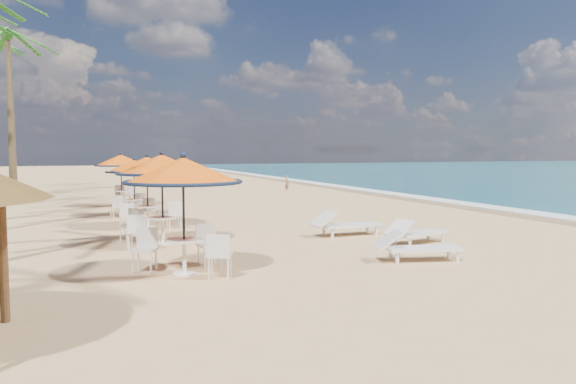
# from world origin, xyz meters

# --- Properties ---
(ground) EXTENTS (160.00, 160.00, 0.00)m
(ground) POSITION_xyz_m (0.00, 0.00, 0.00)
(ground) COLOR tan
(ground) RESTS_ON ground
(foam_strip) EXTENTS (1.20, 140.00, 0.04)m
(foam_strip) POSITION_xyz_m (9.30, 10.00, 0.00)
(foam_strip) COLOR white
(foam_strip) RESTS_ON ground
(wetsand_band) EXTENTS (1.40, 140.00, 0.02)m
(wetsand_band) POSITION_xyz_m (8.40, 10.00, 0.00)
(wetsand_band) COLOR olive
(wetsand_band) RESTS_ON ground
(station_0) EXTENTS (2.32, 2.32, 2.42)m
(station_0) POSITION_xyz_m (-5.25, -0.09, 1.77)
(station_0) COLOR black
(station_0) RESTS_ON ground
(station_1) EXTENTS (2.34, 2.34, 2.44)m
(station_1) POSITION_xyz_m (-5.22, 3.61, 1.86)
(station_1) COLOR black
(station_1) RESTS_ON ground
(station_2) EXTENTS (2.24, 2.28, 2.34)m
(station_2) POSITION_xyz_m (-5.07, 7.03, 1.71)
(station_2) COLOR black
(station_2) RESTS_ON ground
(station_3) EXTENTS (2.08, 2.08, 2.17)m
(station_3) POSITION_xyz_m (-5.17, 10.29, 1.66)
(station_3) COLOR black
(station_3) RESTS_ON ground
(station_4) EXTENTS (2.25, 2.32, 2.34)m
(station_4) POSITION_xyz_m (-5.23, 14.42, 1.71)
(station_4) COLOR black
(station_4) RESTS_ON ground
(lounger_near) EXTENTS (2.02, 1.07, 0.69)m
(lounger_near) POSITION_xyz_m (-0.26, -0.64, 0.32)
(lounger_near) COLOR silver
(lounger_near) RESTS_ON ground
(lounger_mid) EXTENTS (1.97, 1.09, 0.68)m
(lounger_mid) POSITION_xyz_m (1.01, 1.27, 0.32)
(lounger_mid) COLOR silver
(lounger_mid) RESTS_ON ground
(lounger_far) EXTENTS (2.08, 0.73, 0.74)m
(lounger_far) POSITION_xyz_m (-0.07, 3.22, 0.34)
(lounger_far) COLOR silver
(lounger_far) RESTS_ON ground
(palm_6) EXTENTS (5.00, 5.00, 8.85)m
(palm_6) POSITION_xyz_m (-10.26, 22.74, 8.07)
(palm_6) COLOR brown
(palm_6) RESTS_ON ground
(person) EXTENTS (0.26, 0.37, 0.95)m
(person) POSITION_xyz_m (4.83, 20.47, 0.47)
(person) COLOR brown
(person) RESTS_ON ground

